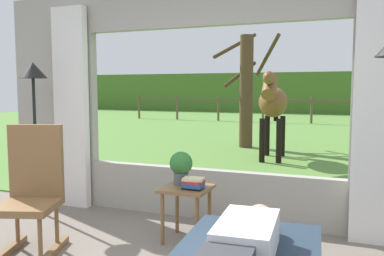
{
  "coord_description": "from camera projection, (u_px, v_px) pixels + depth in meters",
  "views": [
    {
      "loc": [
        1.44,
        -1.89,
        1.43
      ],
      "look_at": [
        0.0,
        1.8,
        1.05
      ],
      "focal_mm": 37.83,
      "sensor_mm": 36.0,
      "label": 1
    }
  ],
  "objects": [
    {
      "name": "curtain_panel_right",
      "position": [
        379.0,
        115.0,
        3.66
      ],
      "size": [
        0.44,
        0.1,
        2.4
      ],
      "primitive_type": "cube",
      "color": "silver",
      "rests_on": "ground_plane"
    },
    {
      "name": "reclining_person",
      "position": [
        238.0,
        251.0,
        2.28
      ],
      "size": [
        0.38,
        1.44,
        0.22
      ],
      "rotation": [
        0.0,
        0.0,
        0.07
      ],
      "color": "silver",
      "rests_on": "recliner_sofa"
    },
    {
      "name": "rocking_chair",
      "position": [
        32.0,
        191.0,
        3.52
      ],
      "size": [
        0.66,
        0.79,
        1.12
      ],
      "rotation": [
        0.0,
        0.0,
        0.33
      ],
      "color": "brown",
      "rests_on": "ground_plane"
    },
    {
      "name": "back_wall_with_window",
      "position": [
        207.0,
        106.0,
        4.39
      ],
      "size": [
        5.2,
        0.12,
        2.55
      ],
      "color": "#9E998E",
      "rests_on": "ground_plane"
    },
    {
      "name": "book_stack",
      "position": [
        193.0,
        183.0,
        3.69
      ],
      "size": [
        0.2,
        0.16,
        0.11
      ],
      "color": "black",
      "rests_on": "side_table"
    },
    {
      "name": "potted_plant",
      "position": [
        181.0,
        166.0,
        3.85
      ],
      "size": [
        0.22,
        0.22,
        0.32
      ],
      "color": "#4C5156",
      "rests_on": "side_table"
    },
    {
      "name": "distant_hill_ridge",
      "position": [
        323.0,
        93.0,
        23.63
      ],
      "size": [
        36.0,
        2.0,
        2.4
      ],
      "primitive_type": "cube",
      "color": "#456A28",
      "rests_on": "ground_plane"
    },
    {
      "name": "outdoor_pasture_lawn",
      "position": [
        306.0,
        128.0,
        14.62
      ],
      "size": [
        36.0,
        21.68,
        0.02
      ],
      "primitive_type": "cube",
      "color": "#568438",
      "rests_on": "ground_plane"
    },
    {
      "name": "side_table",
      "position": [
        187.0,
        197.0,
        3.79
      ],
      "size": [
        0.44,
        0.44,
        0.52
      ],
      "color": "brown",
      "rests_on": "ground_plane"
    },
    {
      "name": "curtain_panel_left",
      "position": [
        71.0,
        108.0,
        4.88
      ],
      "size": [
        0.44,
        0.1,
        2.4
      ],
      "primitive_type": "cube",
      "color": "silver",
      "rests_on": "ground_plane"
    },
    {
      "name": "floor_lamp_left",
      "position": [
        34.0,
        92.0,
        4.6
      ],
      "size": [
        0.32,
        0.32,
        1.74
      ],
      "color": "black",
      "rests_on": "ground_plane"
    },
    {
      "name": "horse",
      "position": [
        273.0,
        103.0,
        7.99
      ],
      "size": [
        0.65,
        1.82,
        1.73
      ],
      "rotation": [
        0.0,
        0.0,
        -3.07
      ],
      "color": "brown",
      "rests_on": "outdoor_pasture_lawn"
    },
    {
      "name": "pasture_tree",
      "position": [
        247.0,
        88.0,
        9.76
      ],
      "size": [
        1.66,
        1.13,
        2.83
      ],
      "color": "#4C3823",
      "rests_on": "outdoor_pasture_lawn"
    },
    {
      "name": "pasture_fence_line",
      "position": [
        312.0,
        106.0,
        16.54
      ],
      "size": [
        16.1,
        0.1,
        1.1
      ],
      "color": "brown",
      "rests_on": "outdoor_pasture_lawn"
    }
  ]
}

